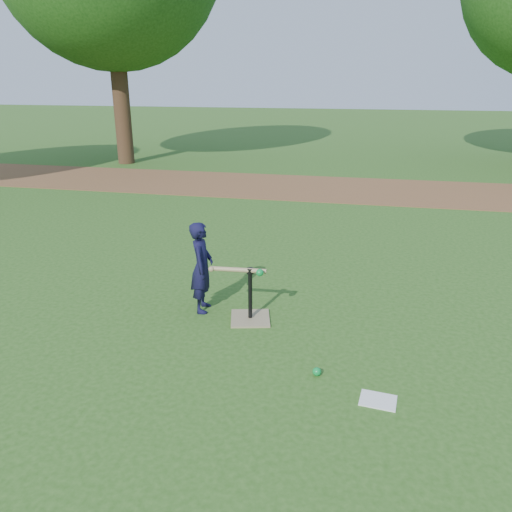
# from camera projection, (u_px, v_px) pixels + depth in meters

# --- Properties ---
(ground) EXTENTS (80.00, 80.00, 0.00)m
(ground) POSITION_uv_depth(u_px,v_px,m) (222.00, 330.00, 5.36)
(ground) COLOR #285116
(ground) RESTS_ON ground
(dirt_strip) EXTENTS (24.00, 3.00, 0.01)m
(dirt_strip) POSITION_uv_depth(u_px,v_px,m) (306.00, 187.00, 12.25)
(dirt_strip) COLOR brown
(dirt_strip) RESTS_ON ground
(child) EXTENTS (0.31, 0.42, 1.06)m
(child) POSITION_uv_depth(u_px,v_px,m) (202.00, 267.00, 5.66)
(child) COLOR black
(child) RESTS_ON ground
(wiffle_ball_ground) EXTENTS (0.08, 0.08, 0.08)m
(wiffle_ball_ground) POSITION_uv_depth(u_px,v_px,m) (317.00, 372.00, 4.53)
(wiffle_ball_ground) COLOR #0C8936
(wiffle_ball_ground) RESTS_ON ground
(clipboard) EXTENTS (0.32, 0.26, 0.01)m
(clipboard) POSITION_uv_depth(u_px,v_px,m) (378.00, 400.00, 4.19)
(clipboard) COLOR white
(clipboard) RESTS_ON ground
(batting_tee) EXTENTS (0.52, 0.52, 0.61)m
(batting_tee) POSITION_uv_depth(u_px,v_px,m) (250.00, 310.00, 5.57)
(batting_tee) COLOR #93825D
(batting_tee) RESTS_ON ground
(swing_action) EXTENTS (0.63, 0.16, 0.09)m
(swing_action) POSITION_uv_depth(u_px,v_px,m) (240.00, 270.00, 5.38)
(swing_action) COLOR tan
(swing_action) RESTS_ON ground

